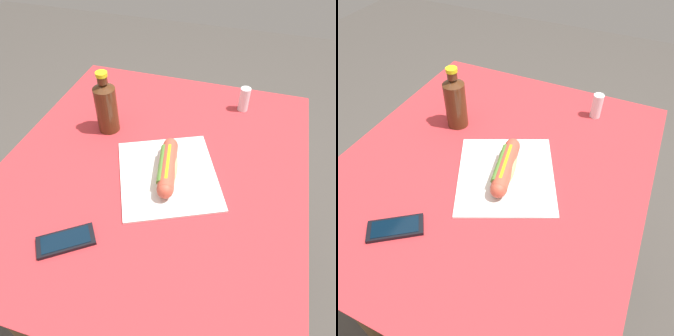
% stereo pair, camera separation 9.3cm
% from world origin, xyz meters
% --- Properties ---
extents(ground_plane, '(6.00, 6.00, 0.00)m').
position_xyz_m(ground_plane, '(0.00, 0.00, 0.00)').
color(ground_plane, '#47423D').
rests_on(ground_plane, ground).
extents(dining_table, '(1.03, 0.89, 0.76)m').
position_xyz_m(dining_table, '(0.00, 0.00, 0.61)').
color(dining_table, brown).
rests_on(dining_table, ground).
extents(paper_wrapper, '(0.40, 0.38, 0.01)m').
position_xyz_m(paper_wrapper, '(-0.02, -0.05, 0.76)').
color(paper_wrapper, silver).
rests_on(paper_wrapper, dining_table).
extents(hot_dog, '(0.22, 0.09, 0.05)m').
position_xyz_m(hot_dog, '(-0.02, -0.05, 0.79)').
color(hot_dog, '#E5BC75').
rests_on(hot_dog, paper_wrapper).
extents(cell_phone, '(0.13, 0.15, 0.01)m').
position_xyz_m(cell_phone, '(-0.31, 0.12, 0.76)').
color(cell_phone, black).
rests_on(cell_phone, dining_table).
extents(soda_bottle, '(0.07, 0.07, 0.21)m').
position_xyz_m(soda_bottle, '(0.13, 0.20, 0.85)').
color(soda_bottle, '#4C2814').
rests_on(soda_bottle, dining_table).
extents(salt_shaker, '(0.04, 0.04, 0.09)m').
position_xyz_m(salt_shaker, '(0.37, -0.22, 0.80)').
color(salt_shaker, silver).
rests_on(salt_shaker, dining_table).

